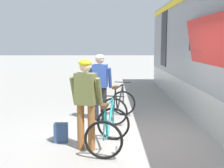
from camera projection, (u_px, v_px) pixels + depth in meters
ground_plane at (134, 138)px, 6.13m from camera, size 80.00×80.00×0.00m
cyclist_near_in_blue at (100, 81)px, 7.40m from camera, size 0.65×0.38×1.76m
cyclist_far_in_olive at (86, 96)px, 5.33m from camera, size 0.66×0.43×1.76m
bicycle_near_black at (119, 105)px, 7.51m from camera, size 0.97×1.22×0.99m
bicycle_far_teal at (109, 129)px, 5.46m from camera, size 0.89×1.18×0.99m
backpack_on_platform at (61, 133)px, 5.88m from camera, size 0.29×0.19×0.40m
water_bottle_near_the_bikes at (118, 150)px, 5.22m from camera, size 0.08×0.08×0.19m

